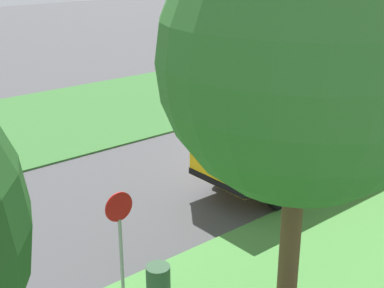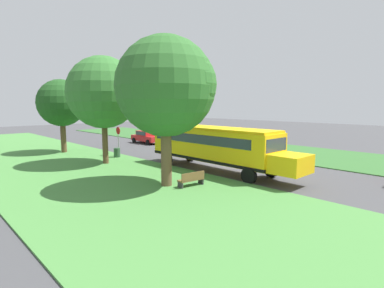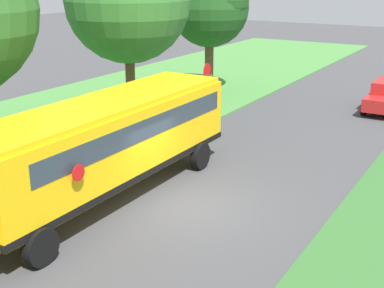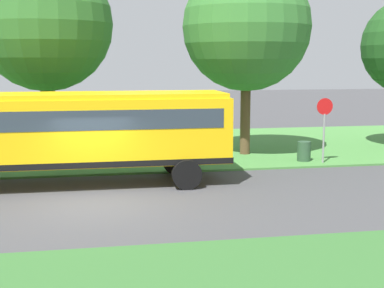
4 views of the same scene
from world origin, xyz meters
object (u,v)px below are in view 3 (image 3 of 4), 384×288
Objects in this scene: school_bus at (101,142)px; trash_bin at (191,111)px; oak_tree_far_end at (213,6)px; stop_sign at (207,84)px.

school_bus is 10.02m from trash_bin.
trash_bin is (2.20, -6.11, -4.58)m from oak_tree_far_end.
school_bus is at bearing -73.34° from oak_tree_far_end.
oak_tree_far_end reaches higher than stop_sign.
trash_bin is at bearing -130.84° from stop_sign.
trash_bin is (-2.49, 9.59, -1.47)m from school_bus.
stop_sign is at bearing 100.88° from school_bus.
oak_tree_far_end is at bearing 116.47° from stop_sign.
oak_tree_far_end is at bearing 109.83° from trash_bin.
school_bus is 16.68m from oak_tree_far_end.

